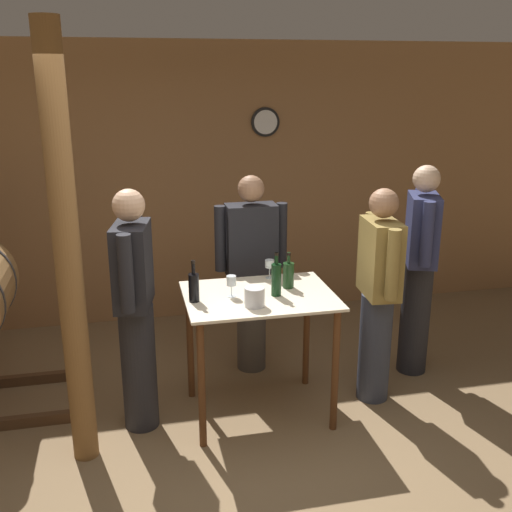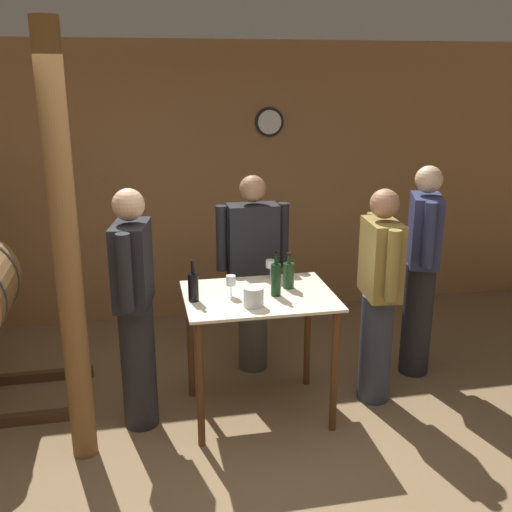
# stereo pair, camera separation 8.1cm
# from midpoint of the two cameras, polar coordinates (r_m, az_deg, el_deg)

# --- Properties ---
(ground_plane) EXTENTS (14.00, 14.00, 0.00)m
(ground_plane) POSITION_cam_midpoint_polar(r_m,az_deg,el_deg) (3.86, 0.63, -21.48)
(ground_plane) COLOR brown
(back_wall) EXTENTS (8.40, 0.08, 2.70)m
(back_wall) POSITION_cam_midpoint_polar(r_m,az_deg,el_deg) (5.93, -5.10, 6.79)
(back_wall) COLOR #996B42
(back_wall) RESTS_ON ground_plane
(tasting_table) EXTENTS (1.04, 0.78, 0.93)m
(tasting_table) POSITION_cam_midpoint_polar(r_m,az_deg,el_deg) (4.24, 0.82, -5.90)
(tasting_table) COLOR beige
(tasting_table) RESTS_ON ground_plane
(wooden_post) EXTENTS (0.16, 0.16, 2.70)m
(wooden_post) POSITION_cam_midpoint_polar(r_m,az_deg,el_deg) (3.72, -16.97, -0.15)
(wooden_post) COLOR brown
(wooden_post) RESTS_ON ground_plane
(wine_bottle_far_left) EXTENTS (0.07, 0.07, 0.29)m
(wine_bottle_far_left) POSITION_cam_midpoint_polar(r_m,az_deg,el_deg) (4.04, -5.42, -2.86)
(wine_bottle_far_left) COLOR black
(wine_bottle_far_left) RESTS_ON tasting_table
(wine_bottle_left) EXTENTS (0.07, 0.07, 0.31)m
(wine_bottle_left) POSITION_cam_midpoint_polar(r_m,az_deg,el_deg) (4.12, 2.48, -2.18)
(wine_bottle_left) COLOR black
(wine_bottle_left) RESTS_ON tasting_table
(wine_bottle_center) EXTENTS (0.08, 0.08, 0.26)m
(wine_bottle_center) POSITION_cam_midpoint_polar(r_m,az_deg,el_deg) (4.27, 3.66, -1.79)
(wine_bottle_center) COLOR #193819
(wine_bottle_center) RESTS_ON tasting_table
(wine_glass_near_left) EXTENTS (0.07, 0.07, 0.15)m
(wine_glass_near_left) POSITION_cam_midpoint_polar(r_m,az_deg,el_deg) (4.10, -1.90, -2.43)
(wine_glass_near_left) COLOR silver
(wine_glass_near_left) RESTS_ON tasting_table
(wine_glass_near_center) EXTENTS (0.07, 0.07, 0.14)m
(wine_glass_near_center) POSITION_cam_midpoint_polar(r_m,az_deg,el_deg) (4.46, 1.89, -0.82)
(wine_glass_near_center) COLOR silver
(wine_glass_near_center) RESTS_ON tasting_table
(ice_bucket) EXTENTS (0.13, 0.13, 0.13)m
(ice_bucket) POSITION_cam_midpoint_polar(r_m,az_deg,el_deg) (3.95, 0.36, -3.92)
(ice_bucket) COLOR silver
(ice_bucket) RESTS_ON tasting_table
(person_host) EXTENTS (0.59, 0.24, 1.64)m
(person_host) POSITION_cam_midpoint_polar(r_m,az_deg,el_deg) (4.85, 0.17, -1.37)
(person_host) COLOR #4C4742
(person_host) RESTS_ON ground_plane
(person_visitor_with_scarf) EXTENTS (0.25, 0.59, 1.63)m
(person_visitor_with_scarf) POSITION_cam_midpoint_polar(r_m,az_deg,el_deg) (4.47, 12.14, -3.48)
(person_visitor_with_scarf) COLOR #333847
(person_visitor_with_scarf) RESTS_ON ground_plane
(person_visitor_bearded) EXTENTS (0.29, 0.58, 1.70)m
(person_visitor_bearded) POSITION_cam_midpoint_polar(r_m,az_deg,el_deg) (4.11, -10.92, -4.70)
(person_visitor_bearded) COLOR #232328
(person_visitor_bearded) RESTS_ON ground_plane
(person_visitor_near_door) EXTENTS (0.34, 0.56, 1.73)m
(person_visitor_near_door) POSITION_cam_midpoint_polar(r_m,az_deg,el_deg) (4.95, 15.93, -1.07)
(person_visitor_near_door) COLOR #232328
(person_visitor_near_door) RESTS_ON ground_plane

